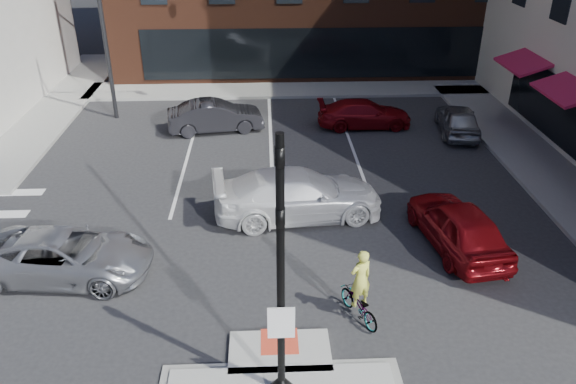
{
  "coord_description": "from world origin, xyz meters",
  "views": [
    {
      "loc": [
        -0.24,
        -8.35,
        9.6
      ],
      "look_at": [
        0.39,
        6.03,
        2.0
      ],
      "focal_mm": 35.0,
      "sensor_mm": 36.0,
      "label": 1
    }
  ],
  "objects_px": {
    "bg_car_silver": "(458,119)",
    "bg_car_red": "(364,114)",
    "silver_suv": "(65,255)",
    "bg_car_dark": "(215,116)",
    "cyclist": "(359,297)",
    "white_pickup": "(298,194)",
    "red_sedan": "(458,225)"
  },
  "relations": [
    {
      "from": "bg_car_silver",
      "to": "bg_car_red",
      "type": "height_order",
      "value": "bg_car_silver"
    },
    {
      "from": "silver_suv",
      "to": "bg_car_dark",
      "type": "distance_m",
      "value": 11.56
    },
    {
      "from": "silver_suv",
      "to": "bg_car_red",
      "type": "height_order",
      "value": "silver_suv"
    },
    {
      "from": "bg_car_red",
      "to": "cyclist",
      "type": "distance_m",
      "value": 13.69
    },
    {
      "from": "silver_suv",
      "to": "cyclist",
      "type": "xyz_separation_m",
      "value": [
        7.99,
        -2.2,
        0.01
      ]
    },
    {
      "from": "bg_car_dark",
      "to": "bg_car_red",
      "type": "xyz_separation_m",
      "value": [
        6.91,
        0.26,
        -0.08
      ]
    },
    {
      "from": "white_pickup",
      "to": "bg_car_silver",
      "type": "relative_size",
      "value": 1.43
    },
    {
      "from": "bg_car_dark",
      "to": "silver_suv",
      "type": "bearing_deg",
      "value": 152.77
    },
    {
      "from": "silver_suv",
      "to": "bg_car_dark",
      "type": "bearing_deg",
      "value": -11.73
    },
    {
      "from": "silver_suv",
      "to": "bg_car_red",
      "type": "bearing_deg",
      "value": -36.91
    },
    {
      "from": "silver_suv",
      "to": "bg_car_silver",
      "type": "xyz_separation_m",
      "value": [
        14.44,
        10.27,
        -0.01
      ]
    },
    {
      "from": "red_sedan",
      "to": "bg_car_dark",
      "type": "xyz_separation_m",
      "value": [
        -8.06,
        10.03,
        -0.05
      ]
    },
    {
      "from": "white_pickup",
      "to": "cyclist",
      "type": "height_order",
      "value": "cyclist"
    },
    {
      "from": "red_sedan",
      "to": "bg_car_red",
      "type": "height_order",
      "value": "red_sedan"
    },
    {
      "from": "cyclist",
      "to": "red_sedan",
      "type": "bearing_deg",
      "value": -162.69
    },
    {
      "from": "red_sedan",
      "to": "bg_car_red",
      "type": "bearing_deg",
      "value": -92.46
    },
    {
      "from": "red_sedan",
      "to": "cyclist",
      "type": "height_order",
      "value": "cyclist"
    },
    {
      "from": "bg_car_silver",
      "to": "bg_car_red",
      "type": "xyz_separation_m",
      "value": [
        -4.08,
        1.02,
        -0.04
      ]
    },
    {
      "from": "white_pickup",
      "to": "bg_car_silver",
      "type": "bearing_deg",
      "value": -53.65
    },
    {
      "from": "white_pickup",
      "to": "bg_car_red",
      "type": "xyz_separation_m",
      "value": [
        3.59,
        8.2,
        -0.19
      ]
    },
    {
      "from": "bg_car_silver",
      "to": "red_sedan",
      "type": "bearing_deg",
      "value": 80.21
    },
    {
      "from": "silver_suv",
      "to": "white_pickup",
      "type": "height_order",
      "value": "white_pickup"
    },
    {
      "from": "bg_car_dark",
      "to": "bg_car_silver",
      "type": "distance_m",
      "value": 11.02
    },
    {
      "from": "red_sedan",
      "to": "cyclist",
      "type": "distance_m",
      "value": 4.76
    },
    {
      "from": "cyclist",
      "to": "bg_car_dark",
      "type": "bearing_deg",
      "value": -96.0
    },
    {
      "from": "bg_car_silver",
      "to": "silver_suv",
      "type": "bearing_deg",
      "value": 43.16
    },
    {
      "from": "white_pickup",
      "to": "bg_car_red",
      "type": "height_order",
      "value": "white_pickup"
    },
    {
      "from": "bg_car_red",
      "to": "cyclist",
      "type": "relative_size",
      "value": 2.11
    },
    {
      "from": "red_sedan",
      "to": "bg_car_dark",
      "type": "relative_size",
      "value": 1.03
    },
    {
      "from": "red_sedan",
      "to": "cyclist",
      "type": "relative_size",
      "value": 2.16
    },
    {
      "from": "bg_car_silver",
      "to": "cyclist",
      "type": "height_order",
      "value": "cyclist"
    },
    {
      "from": "red_sedan",
      "to": "silver_suv",
      "type": "bearing_deg",
      "value": -3.9
    }
  ]
}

